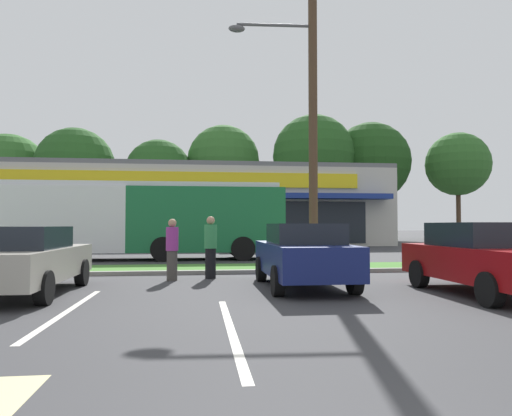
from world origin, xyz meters
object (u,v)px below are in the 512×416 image
at_px(car_2, 23,259).
at_px(pedestrian_mid, 211,247).
at_px(car_3, 303,255).
at_px(car_5, 262,238).
at_px(utility_pole, 309,89).
at_px(car_1, 12,238).
at_px(pedestrian_far, 172,249).
at_px(city_bus, 144,218).
at_px(bus_stop_bench, 17,260).
at_px(car_4, 486,258).

bearing_deg(car_2, pedestrian_mid, -56.56).
relative_size(car_3, car_5, 0.92).
bearing_deg(utility_pole, car_1, 141.90).
bearing_deg(pedestrian_far, city_bus, 42.25).
bearing_deg(city_bus, car_1, -36.76).
bearing_deg(city_bus, utility_pole, 140.55).
bearing_deg(city_bus, car_5, -137.81).
bearing_deg(bus_stop_bench, car_5, -124.72).
distance_m(car_5, pedestrian_far, 13.73).
height_order(city_bus, car_1, city_bus).
xyz_separation_m(utility_pole, city_bus, (-6.03, 4.98, -4.34)).
xyz_separation_m(car_4, pedestrian_far, (-6.70, 3.44, 0.04)).
height_order(city_bus, car_2, city_bus).
bearing_deg(car_2, car_5, -24.95).
distance_m(utility_pole, bus_stop_bench, 10.50).
bearing_deg(pedestrian_far, car_4, -86.55).
bearing_deg(bus_stop_bench, pedestrian_far, 167.86).
relative_size(city_bus, car_4, 2.69).
bearing_deg(pedestrian_far, pedestrian_mid, -40.62).
bearing_deg(pedestrian_mid, car_4, -64.74).
distance_m(city_bus, car_5, 7.88).
bearing_deg(car_1, car_5, -1.30).
bearing_deg(car_4, car_3, -114.50).
height_order(car_5, pedestrian_mid, pedestrian_mid).
distance_m(utility_pole, pedestrian_mid, 6.73).
bearing_deg(pedestrian_far, utility_pole, -26.47).
bearing_deg(pedestrian_mid, utility_pole, 5.48).
bearing_deg(bus_stop_bench, utility_pole, -167.34).
height_order(car_1, car_4, car_1).
distance_m(car_2, car_5, 16.94).
distance_m(city_bus, pedestrian_mid, 7.99).
distance_m(city_bus, pedestrian_far, 8.06).
xyz_separation_m(bus_stop_bench, car_3, (7.38, -2.73, 0.27)).
xyz_separation_m(city_bus, car_3, (4.75, -9.66, -0.99)).
bearing_deg(car_3, car_5, -4.03).
distance_m(utility_pole, pedestrian_far, 7.46).
bearing_deg(utility_pole, pedestrian_far, -147.12).
bearing_deg(utility_pole, city_bus, 140.44).
bearing_deg(pedestrian_far, car_2, 158.31).
distance_m(bus_stop_bench, pedestrian_far, 4.35).
xyz_separation_m(city_bus, car_5, (5.80, 5.24, -1.02)).
height_order(car_2, car_3, car_3).
bearing_deg(car_5, car_3, -94.03).
distance_m(city_bus, car_2, 10.26).
bearing_deg(bus_stop_bench, car_2, 111.90).
height_order(bus_stop_bench, car_5, car_5).
relative_size(bus_stop_bench, car_3, 0.38).
bearing_deg(car_4, pedestrian_far, -117.20).
distance_m(car_1, car_4, 23.00).
relative_size(bus_stop_bench, car_1, 0.34).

